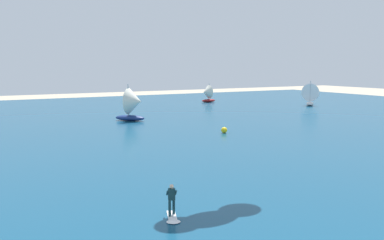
{
  "coord_description": "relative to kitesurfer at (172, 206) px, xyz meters",
  "views": [
    {
      "loc": [
        -12.9,
        -7.35,
        7.84
      ],
      "look_at": [
        -0.99,
        13.81,
        4.71
      ],
      "focal_mm": 40.43,
      "sensor_mm": 36.0,
      "label": 1
    }
  ],
  "objects": [
    {
      "name": "ocean",
      "position": [
        3.39,
        37.4,
        -0.65
      ],
      "size": [
        160.0,
        90.0,
        0.1
      ],
      "primitive_type": "cube",
      "color": "navy",
      "rests_on": "ground"
    },
    {
      "name": "kitesurfer",
      "position": [
        0.0,
        0.0,
        0.0
      ],
      "size": [
        1.25,
        2.02,
        1.67
      ],
      "color": "white",
      "rests_on": "ocean"
    },
    {
      "name": "sailboat_trailing",
      "position": [
        36.66,
        56.9,
        1.19
      ],
      "size": [
        3.36,
        2.85,
        3.91
      ],
      "color": "maroon",
      "rests_on": "ocean"
    },
    {
      "name": "sailboat_mid_right",
      "position": [
        50.29,
        41.4,
        1.53
      ],
      "size": [
        4.14,
        4.07,
        4.65
      ],
      "color": "silver",
      "rests_on": "ocean"
    },
    {
      "name": "sailboat_far_right",
      "position": [
        12.43,
        36.29,
        1.73
      ],
      "size": [
        4.49,
        4.51,
        5.09
      ],
      "color": "navy",
      "rests_on": "ocean"
    },
    {
      "name": "marker_buoy",
      "position": [
        17.39,
        21.39,
        -0.26
      ],
      "size": [
        0.69,
        0.69,
        0.69
      ],
      "primitive_type": "sphere",
      "color": "yellow",
      "rests_on": "ocean"
    }
  ]
}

